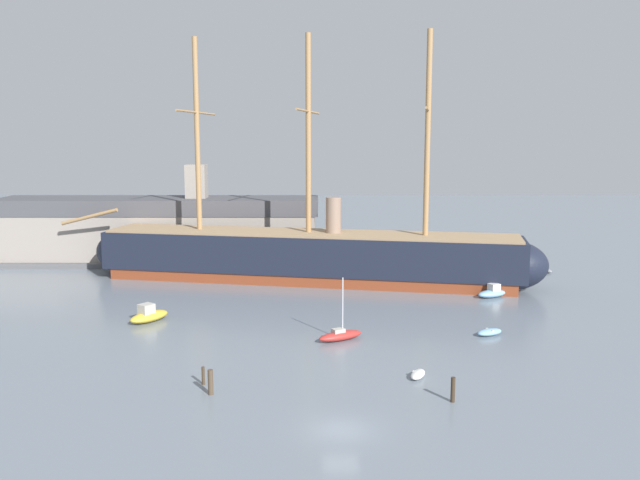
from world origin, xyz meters
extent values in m
plane|color=slate|center=(0.00, 0.00, 0.00)|extent=(400.00, 400.00, 0.00)
cube|color=brown|center=(-3.01, 48.13, 0.73)|extent=(56.59, 19.28, 1.46)
cube|color=black|center=(-3.01, 48.13, 4.06)|extent=(58.95, 20.08, 5.21)
ellipsoid|color=black|center=(-29.34, 53.42, 3.34)|extent=(11.85, 9.79, 6.67)
ellipsoid|color=black|center=(23.31, 42.84, 3.34)|extent=(11.85, 9.79, 6.67)
cube|color=#9E7F5B|center=(-3.01, 48.13, 6.83)|extent=(57.67, 19.16, 0.31)
cylinder|color=#A37A4C|center=(-18.75, 51.29, 20.22)|extent=(0.73, 0.73, 27.10)
cylinder|color=#A37A4C|center=(-18.75, 51.29, 23.47)|extent=(3.05, 13.79, 0.29)
cylinder|color=#A37A4C|center=(-3.01, 48.13, 20.22)|extent=(0.73, 0.73, 27.10)
cylinder|color=#A37A4C|center=(-3.01, 48.13, 23.47)|extent=(3.05, 13.79, 0.29)
cylinder|color=#A37A4C|center=(12.72, 44.97, 20.22)|extent=(0.73, 0.73, 27.10)
cylinder|color=#A37A4C|center=(12.72, 44.97, 23.47)|extent=(3.05, 13.79, 0.29)
cylinder|color=#A37A4C|center=(-35.76, 54.71, 8.36)|extent=(9.15, 2.33, 2.77)
cylinder|color=gray|center=(0.42, 47.44, 9.28)|extent=(2.08, 2.08, 5.21)
ellipsoid|color=silver|center=(6.71, 10.03, 0.28)|extent=(1.92, 2.60, 0.56)
cube|color=beige|center=(6.71, 10.03, 0.49)|extent=(0.90, 0.56, 0.09)
ellipsoid|color=#B22D28|center=(0.59, 20.36, 0.46)|extent=(4.91, 3.68, 0.92)
cube|color=#B2ADA3|center=(0.38, 20.24, 0.98)|extent=(1.45, 1.30, 0.48)
cylinder|color=silver|center=(0.80, 20.48, 3.52)|extent=(0.12, 0.12, 5.56)
ellipsoid|color=gold|center=(-20.05, 27.18, 0.56)|extent=(4.50, 5.07, 1.13)
cube|color=#B2ADA3|center=(-20.25, 26.92, 1.46)|extent=(1.93, 1.96, 1.13)
ellipsoid|color=#7FB2D6|center=(15.74, 21.99, 0.34)|extent=(3.17, 2.43, 0.69)
cube|color=beige|center=(15.74, 21.99, 0.60)|extent=(0.72, 1.08, 0.11)
ellipsoid|color=#7FB2D6|center=(20.23, 38.41, 0.48)|extent=(4.47, 3.35, 0.96)
cube|color=beige|center=(20.49, 38.53, 1.25)|extent=(1.62, 1.56, 0.96)
ellipsoid|color=orange|center=(-28.66, 53.66, 0.46)|extent=(2.60, 4.21, 0.92)
cube|color=#B2ADA3|center=(-28.73, 53.40, 1.19)|extent=(1.34, 1.43, 0.92)
ellipsoid|color=gray|center=(32.46, 54.36, 0.31)|extent=(1.86, 2.86, 0.62)
cube|color=#4C4C51|center=(32.46, 54.36, 0.55)|extent=(1.01, 0.51, 0.10)
cylinder|color=#4C3D2D|center=(-9.90, 6.35, 1.00)|extent=(0.41, 0.41, 2.00)
cylinder|color=#423323|center=(-10.84, 8.45, 0.74)|extent=(0.25, 0.25, 1.48)
cylinder|color=#382B1E|center=(8.57, 4.87, 0.97)|extent=(0.33, 0.33, 1.94)
cube|color=#565659|center=(-27.59, 63.45, 0.40)|extent=(55.69, 13.07, 0.80)
cube|color=gray|center=(-27.59, 63.45, 4.36)|extent=(50.63, 10.89, 7.12)
cube|color=#47474C|center=(-27.59, 63.45, 9.17)|extent=(51.64, 11.11, 2.51)
cube|color=gray|center=(-21.31, 63.45, 13.11)|extent=(3.20, 3.20, 5.35)
camera|label=1|loc=(-1.43, -42.10, 19.41)|focal=36.79mm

